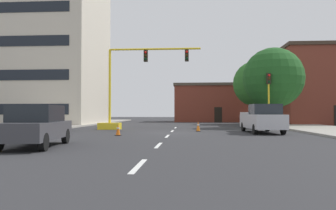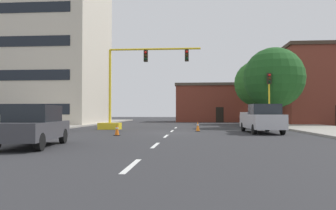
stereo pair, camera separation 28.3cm
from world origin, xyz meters
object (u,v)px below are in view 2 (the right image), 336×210
object	(u,v)px
traffic_cone_roadside_b	(117,130)
sedan_dark_gray_near_left	(33,125)
traffic_signal_gantry	(122,103)
tree_right_mid	(274,78)
tree_right_far	(257,84)
traffic_light_pole_right	(269,88)
traffic_cone_roadside_a	(198,126)
pickup_truck_silver	(261,119)

from	to	relation	value
traffic_cone_roadside_b	sedan_dark_gray_near_left	bearing A→B (deg)	-105.99
traffic_signal_gantry	tree_right_mid	bearing A→B (deg)	16.76
traffic_signal_gantry	traffic_cone_roadside_b	bearing A→B (deg)	-80.05
tree_right_far	sedan_dark_gray_near_left	distance (m)	31.48
traffic_light_pole_right	traffic_cone_roadside_a	bearing A→B (deg)	-148.77
tree_right_far	traffic_light_pole_right	bearing A→B (deg)	-96.28
traffic_light_pole_right	sedan_dark_gray_near_left	distance (m)	20.35
traffic_signal_gantry	traffic_cone_roadside_a	world-z (taller)	traffic_signal_gantry
pickup_truck_silver	traffic_cone_roadside_b	bearing A→B (deg)	-160.34
tree_right_mid	sedan_dark_gray_near_left	bearing A→B (deg)	-127.93
traffic_light_pole_right	sedan_dark_gray_near_left	size ratio (longest dim) A/B	1.03
traffic_cone_roadside_a	traffic_light_pole_right	bearing A→B (deg)	31.23
tree_right_mid	traffic_cone_roadside_a	bearing A→B (deg)	-137.79
traffic_light_pole_right	tree_right_mid	distance (m)	3.22
sedan_dark_gray_near_left	traffic_cone_roadside_b	world-z (taller)	sedan_dark_gray_near_left
tree_right_mid	traffic_cone_roadside_a	xyz separation A→B (m)	(-7.19, -6.52, -4.29)
tree_right_far	pickup_truck_silver	bearing A→B (deg)	-99.92
tree_right_mid	pickup_truck_silver	bearing A→B (deg)	-109.15
tree_right_far	traffic_cone_roadside_a	world-z (taller)	tree_right_far
tree_right_far	pickup_truck_silver	distance (m)	18.22
traffic_light_pole_right	pickup_truck_silver	world-z (taller)	traffic_light_pole_right
tree_right_far	traffic_cone_roadside_b	distance (m)	24.77
tree_right_far	traffic_cone_roadside_a	distance (m)	18.26
traffic_signal_gantry	tree_right_mid	distance (m)	14.31
traffic_signal_gantry	pickup_truck_silver	world-z (taller)	traffic_signal_gantry
pickup_truck_silver	sedan_dark_gray_near_left	xyz separation A→B (m)	(-11.38, -10.16, -0.09)
tree_right_mid	traffic_cone_roadside_b	distance (m)	17.25
pickup_truck_silver	traffic_cone_roadside_b	size ratio (longest dim) A/B	7.59
tree_right_mid	sedan_dark_gray_near_left	xyz separation A→B (m)	(-14.17, -18.18, -3.78)
traffic_signal_gantry	pickup_truck_silver	xyz separation A→B (m)	(10.72, -3.95, -1.24)
traffic_signal_gantry	traffic_cone_roadside_b	xyz separation A→B (m)	(1.28, -7.32, -1.86)
tree_right_far	traffic_cone_roadside_b	size ratio (longest dim) A/B	10.75
tree_right_far	traffic_cone_roadside_a	xyz separation A→B (m)	(-7.47, -16.02, -4.57)
traffic_light_pole_right	tree_right_far	bearing A→B (deg)	83.72
traffic_cone_roadside_a	traffic_cone_roadside_b	bearing A→B (deg)	-135.95
traffic_cone_roadside_a	traffic_cone_roadside_b	world-z (taller)	traffic_cone_roadside_a
sedan_dark_gray_near_left	traffic_signal_gantry	bearing A→B (deg)	87.31
tree_right_mid	sedan_dark_gray_near_left	world-z (taller)	tree_right_mid
traffic_cone_roadside_b	pickup_truck_silver	bearing A→B (deg)	19.66
traffic_signal_gantry	traffic_cone_roadside_b	size ratio (longest dim) A/B	11.84
tree_right_mid	pickup_truck_silver	xyz separation A→B (m)	(-2.78, -8.01, -3.69)
pickup_truck_silver	traffic_cone_roadside_a	size ratio (longest dim) A/B	7.12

